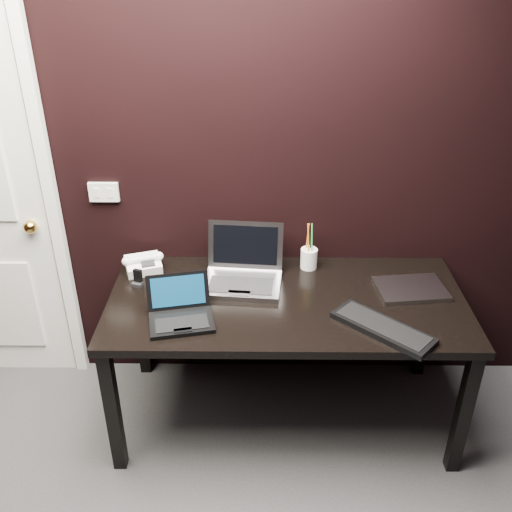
{
  "coord_description": "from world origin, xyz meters",
  "views": [
    {
      "loc": [
        0.17,
        -0.87,
        2.24
      ],
      "look_at": [
        0.15,
        1.35,
        1.0
      ],
      "focal_mm": 40.0,
      "sensor_mm": 36.0,
      "label": 1
    }
  ],
  "objects_px": {
    "ext_keyboard": "(383,328)",
    "desk_phone": "(143,264)",
    "mobile_phone": "(138,279)",
    "desk": "(287,312)",
    "closed_laptop": "(411,289)",
    "pen_cup": "(309,258)",
    "netbook": "(181,313)",
    "silver_laptop": "(243,273)"
  },
  "relations": [
    {
      "from": "desk",
      "to": "netbook",
      "type": "distance_m",
      "value": 0.53
    },
    {
      "from": "ext_keyboard",
      "to": "mobile_phone",
      "type": "distance_m",
      "value": 1.2
    },
    {
      "from": "ext_keyboard",
      "to": "desk_phone",
      "type": "xyz_separation_m",
      "value": [
        -1.14,
        0.5,
        0.02
      ]
    },
    {
      "from": "silver_laptop",
      "to": "desk",
      "type": "bearing_deg",
      "value": -35.04
    },
    {
      "from": "netbook",
      "to": "closed_laptop",
      "type": "relative_size",
      "value": 0.93
    },
    {
      "from": "silver_laptop",
      "to": "mobile_phone",
      "type": "distance_m",
      "value": 0.52
    },
    {
      "from": "desk",
      "to": "pen_cup",
      "type": "xyz_separation_m",
      "value": [
        0.12,
        0.29,
        0.14
      ]
    },
    {
      "from": "ext_keyboard",
      "to": "desk_phone",
      "type": "bearing_deg",
      "value": 156.15
    },
    {
      "from": "netbook",
      "to": "ext_keyboard",
      "type": "height_order",
      "value": "netbook"
    },
    {
      "from": "closed_laptop",
      "to": "desk_phone",
      "type": "height_order",
      "value": "desk_phone"
    },
    {
      "from": "silver_laptop",
      "to": "pen_cup",
      "type": "height_order",
      "value": "silver_laptop"
    },
    {
      "from": "desk_phone",
      "to": "mobile_phone",
      "type": "height_order",
      "value": "desk_phone"
    },
    {
      "from": "netbook",
      "to": "mobile_phone",
      "type": "height_order",
      "value": "netbook"
    },
    {
      "from": "desk_phone",
      "to": "pen_cup",
      "type": "height_order",
      "value": "pen_cup"
    },
    {
      "from": "netbook",
      "to": "desk_phone",
      "type": "distance_m",
      "value": 0.5
    },
    {
      "from": "desk",
      "to": "ext_keyboard",
      "type": "xyz_separation_m",
      "value": [
        0.41,
        -0.25,
        0.09
      ]
    },
    {
      "from": "netbook",
      "to": "closed_laptop",
      "type": "height_order",
      "value": "netbook"
    },
    {
      "from": "mobile_phone",
      "to": "ext_keyboard",
      "type": "bearing_deg",
      "value": -17.61
    },
    {
      "from": "closed_laptop",
      "to": "mobile_phone",
      "type": "distance_m",
      "value": 1.34
    },
    {
      "from": "desk",
      "to": "desk_phone",
      "type": "height_order",
      "value": "desk_phone"
    },
    {
      "from": "closed_laptop",
      "to": "pen_cup",
      "type": "bearing_deg",
      "value": 155.39
    },
    {
      "from": "silver_laptop",
      "to": "ext_keyboard",
      "type": "xyz_separation_m",
      "value": [
        0.62,
        -0.4,
        -0.04
      ]
    },
    {
      "from": "silver_laptop",
      "to": "mobile_phone",
      "type": "height_order",
      "value": "silver_laptop"
    },
    {
      "from": "mobile_phone",
      "to": "desk",
      "type": "bearing_deg",
      "value": -8.91
    },
    {
      "from": "ext_keyboard",
      "to": "mobile_phone",
      "type": "bearing_deg",
      "value": 162.39
    },
    {
      "from": "desk_phone",
      "to": "pen_cup",
      "type": "bearing_deg",
      "value": 2.6
    },
    {
      "from": "silver_laptop",
      "to": "desk_phone",
      "type": "height_order",
      "value": "silver_laptop"
    },
    {
      "from": "closed_laptop",
      "to": "pen_cup",
      "type": "distance_m",
      "value": 0.53
    },
    {
      "from": "desk_phone",
      "to": "mobile_phone",
      "type": "bearing_deg",
      "value": -90.89
    },
    {
      "from": "desk_phone",
      "to": "desk",
      "type": "bearing_deg",
      "value": -19.32
    },
    {
      "from": "netbook",
      "to": "desk_phone",
      "type": "relative_size",
      "value": 1.49
    },
    {
      "from": "desk",
      "to": "desk_phone",
      "type": "distance_m",
      "value": 0.78
    },
    {
      "from": "silver_laptop",
      "to": "mobile_phone",
      "type": "relative_size",
      "value": 4.8
    },
    {
      "from": "desk",
      "to": "desk_phone",
      "type": "relative_size",
      "value": 7.74
    },
    {
      "from": "ext_keyboard",
      "to": "pen_cup",
      "type": "relative_size",
      "value": 1.75
    },
    {
      "from": "desk_phone",
      "to": "mobile_phone",
      "type": "distance_m",
      "value": 0.14
    },
    {
      "from": "ext_keyboard",
      "to": "desk_phone",
      "type": "relative_size",
      "value": 2.01
    },
    {
      "from": "netbook",
      "to": "mobile_phone",
      "type": "distance_m",
      "value": 0.38
    },
    {
      "from": "ext_keyboard",
      "to": "desk_phone",
      "type": "height_order",
      "value": "desk_phone"
    },
    {
      "from": "ext_keyboard",
      "to": "mobile_phone",
      "type": "height_order",
      "value": "mobile_phone"
    },
    {
      "from": "desk",
      "to": "closed_laptop",
      "type": "distance_m",
      "value": 0.61
    },
    {
      "from": "ext_keyboard",
      "to": "netbook",
      "type": "bearing_deg",
      "value": 175.48
    }
  ]
}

